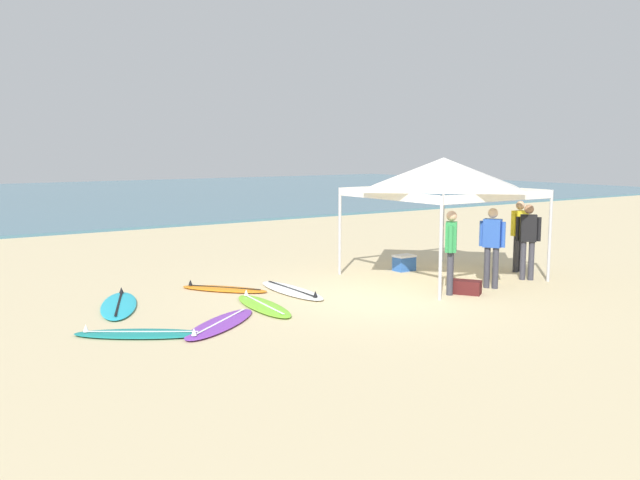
{
  "coord_description": "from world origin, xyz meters",
  "views": [
    {
      "loc": [
        -8.55,
        -10.5,
        2.96
      ],
      "look_at": [
        -0.32,
        1.51,
        1.0
      ],
      "focal_mm": 38.4,
      "sensor_mm": 36.0,
      "label": 1
    }
  ],
  "objects": [
    {
      "name": "surfboard_teal",
      "position": [
        -4.93,
        -0.18,
        0.04
      ],
      "size": [
        2.09,
        1.68,
        0.19
      ],
      "color": "#19847F",
      "rests_on": "ground"
    },
    {
      "name": "sea",
      "position": [
        0.0,
        31.74,
        0.05
      ],
      "size": [
        80.0,
        36.0,
        0.1
      ],
      "primitive_type": "cube",
      "color": "teal",
      "rests_on": "ground"
    },
    {
      "name": "surfboard_purple",
      "position": [
        -3.61,
        -0.33,
        0.04
      ],
      "size": [
        2.11,
        1.79,
        0.19
      ],
      "color": "purple",
      "rests_on": "ground"
    },
    {
      "name": "canopy_tent",
      "position": [
        2.5,
        0.69,
        2.39
      ],
      "size": [
        3.46,
        3.46,
        2.75
      ],
      "color": "#B7B7BC",
      "rests_on": "ground"
    },
    {
      "name": "person_black",
      "position": [
        3.92,
        -0.58,
        0.99
      ],
      "size": [
        0.4,
        0.44,
        1.71
      ],
      "color": "#383842",
      "rests_on": "ground"
    },
    {
      "name": "surfboard_orange",
      "position": [
        -2.27,
        2.22,
        0.04
      ],
      "size": [
        1.6,
        1.82,
        0.19
      ],
      "color": "orange",
      "rests_on": "ground"
    },
    {
      "name": "person_green",
      "position": [
        1.38,
        -0.7,
        0.99
      ],
      "size": [
        0.43,
        0.41,
        1.71
      ],
      "color": "#383842",
      "rests_on": "ground"
    },
    {
      "name": "ground_plane",
      "position": [
        0.0,
        0.0,
        0.0
      ],
      "size": [
        80.0,
        80.0,
        0.0
      ],
      "primitive_type": "plane",
      "color": "beige"
    },
    {
      "name": "surfboard_cyan",
      "position": [
        -4.57,
        1.99,
        0.04
      ],
      "size": [
        1.46,
        2.45,
        0.19
      ],
      "color": "#23B2CC",
      "rests_on": "ground"
    },
    {
      "name": "gear_bag_near_tent",
      "position": [
        1.67,
        -0.87,
        0.14
      ],
      "size": [
        0.59,
        0.68,
        0.28
      ],
      "primitive_type": "cube",
      "rotation": [
        0.0,
        0.0,
        2.14
      ],
      "color": "#4C1919",
      "rests_on": "ground"
    },
    {
      "name": "person_yellow",
      "position": [
        4.58,
        0.2,
        0.99
      ],
      "size": [
        0.55,
        0.24,
        1.71
      ],
      "color": "#2D2D33",
      "rests_on": "ground"
    },
    {
      "name": "person_blue",
      "position": [
        2.54,
        -0.75,
        0.99
      ],
      "size": [
        0.36,
        0.5,
        1.71
      ],
      "color": "#383842",
      "rests_on": "ground"
    },
    {
      "name": "surfboard_lime",
      "position": [
        -2.36,
        0.41,
        0.04
      ],
      "size": [
        0.8,
        2.15,
        0.19
      ],
      "color": "#7AD12D",
      "rests_on": "ground"
    },
    {
      "name": "cooler_box",
      "position": [
        2.41,
        1.86,
        0.2
      ],
      "size": [
        0.5,
        0.36,
        0.39
      ],
      "color": "#2D60B7",
      "rests_on": "ground"
    },
    {
      "name": "surfboard_white",
      "position": [
        -1.18,
        1.29,
        0.04
      ],
      "size": [
        0.67,
        2.28,
        0.19
      ],
      "color": "white",
      "rests_on": "ground"
    }
  ]
}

